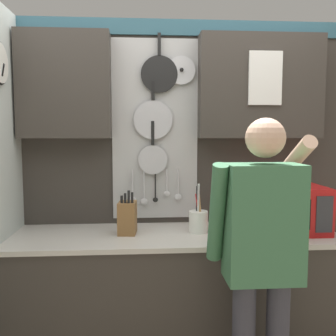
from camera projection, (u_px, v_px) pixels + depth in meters
The scene contains 6 objects.
base_cabinet_counter at pixel (176, 301), 2.45m from camera, with size 2.08×0.62×0.90m.
back_wall_unit at pixel (175, 146), 2.63m from camera, with size 2.65×0.22×2.32m.
microwave at pixel (286, 208), 2.46m from camera, with size 0.47×0.40×0.30m.
knife_block at pixel (127, 217), 2.39m from camera, with size 0.12×0.16×0.29m.
utensil_crock at pixel (198, 220), 2.43m from camera, with size 0.12×0.12×0.32m.
person at pixel (262, 247), 1.92m from camera, with size 0.54×0.59×1.63m.
Camera 1 is at (-0.21, -2.35, 1.56)m, focal length 40.00 mm.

